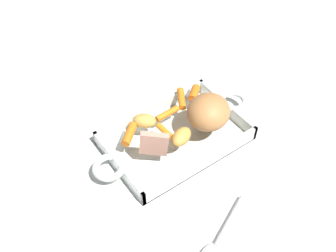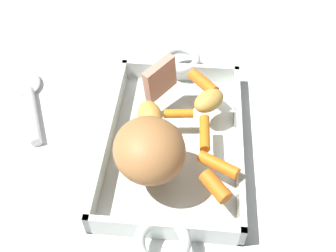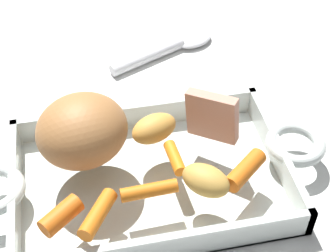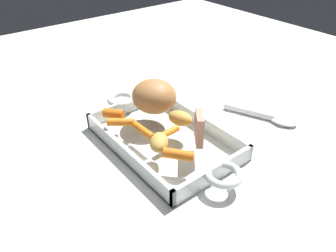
{
  "view_description": "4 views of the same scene",
  "coord_description": "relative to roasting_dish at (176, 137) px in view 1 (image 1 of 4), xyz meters",
  "views": [
    {
      "loc": [
        -0.41,
        -0.54,
        0.8
      ],
      "look_at": [
        -0.02,
        0.0,
        0.07
      ],
      "focal_mm": 43.07,
      "sensor_mm": 36.0,
      "label": 1
    },
    {
      "loc": [
        0.42,
        0.03,
        0.54
      ],
      "look_at": [
        0.01,
        -0.01,
        0.07
      ],
      "focal_mm": 41.66,
      "sensor_mm": 36.0,
      "label": 2
    },
    {
      "loc": [
        0.06,
        0.42,
        0.52
      ],
      "look_at": [
        -0.03,
        -0.02,
        0.08
      ],
      "focal_mm": 54.64,
      "sensor_mm": 36.0,
      "label": 3
    },
    {
      "loc": [
        -0.51,
        0.39,
        0.48
      ],
      "look_at": [
        -0.03,
        0.01,
        0.07
      ],
      "focal_mm": 34.92,
      "sensor_mm": 36.0,
      "label": 4
    }
  ],
  "objects": [
    {
      "name": "baby_carrot_southwest",
      "position": [
        0.07,
        0.07,
        0.04
      ],
      "size": [
        0.05,
        0.07,
        0.02
      ],
      "primitive_type": "cylinder",
      "rotation": [
        1.48,
        0.0,
        2.6
      ],
      "color": "orange",
      "rests_on": "roasting_dish"
    },
    {
      "name": "roasting_dish",
      "position": [
        0.0,
        0.0,
        0.0
      ],
      "size": [
        0.47,
        0.23,
        0.04
      ],
      "color": "silver",
      "rests_on": "ground_plane"
    },
    {
      "name": "baby_carrot_long",
      "position": [
        -0.11,
        0.05,
        0.04
      ],
      "size": [
        0.06,
        0.06,
        0.02
      ],
      "primitive_type": "cylinder",
      "rotation": [
        1.54,
        0.0,
        2.27
      ],
      "color": "orange",
      "rests_on": "roasting_dish"
    },
    {
      "name": "baby_carrot_northeast",
      "position": [
        0.01,
        0.05,
        0.04
      ],
      "size": [
        0.07,
        0.02,
        0.02
      ],
      "primitive_type": "cylinder",
      "rotation": [
        1.57,
        0.0,
        4.75
      ],
      "color": "orange",
      "rests_on": "roasting_dish"
    },
    {
      "name": "baby_carrot_center_right",
      "position": [
        0.11,
        0.07,
        0.04
      ],
      "size": [
        0.05,
        0.05,
        0.02
      ],
      "primitive_type": "cylinder",
      "rotation": [
        1.59,
        0.0,
        2.25
      ],
      "color": "orange",
      "rests_on": "roasting_dish"
    },
    {
      "name": "ground_plane",
      "position": [
        0.0,
        0.0,
        -0.02
      ],
      "size": [
        2.16,
        2.16,
        0.0
      ],
      "primitive_type": "plane",
      "color": "silver"
    },
    {
      "name": "baby_carrot_short",
      "position": [
        -0.03,
        0.01,
        0.04
      ],
      "size": [
        0.02,
        0.05,
        0.02
      ],
      "primitive_type": "cylinder",
      "rotation": [
        1.54,
        0.0,
        3.23
      ],
      "color": "orange",
      "rests_on": "roasting_dish"
    },
    {
      "name": "roast_slice_thick",
      "position": [
        -0.09,
        -0.03,
        0.06
      ],
      "size": [
        0.07,
        0.06,
        0.07
      ],
      "primitive_type": "cube",
      "rotation": [
        -0.1,
        0.0,
        4.05
      ],
      "color": "tan",
      "rests_on": "roasting_dish"
    },
    {
      "name": "pork_roast",
      "position": [
        0.08,
        -0.03,
        0.07
      ],
      "size": [
        0.15,
        0.14,
        0.08
      ],
      "primitive_type": "ellipsoid",
      "rotation": [
        0.0,
        0.0,
        3.58
      ],
      "color": "#AF7340",
      "rests_on": "roasting_dish"
    },
    {
      "name": "potato_corner",
      "position": [
        -0.06,
        0.06,
        0.05
      ],
      "size": [
        0.07,
        0.07,
        0.03
      ],
      "primitive_type": "ellipsoid",
      "rotation": [
        0.0,
        0.0,
        2.39
      ],
      "color": "gold",
      "rests_on": "roasting_dish"
    },
    {
      "name": "serving_spoon",
      "position": [
        -0.09,
        -0.28,
        -0.01
      ],
      "size": [
        0.2,
        0.11,
        0.02
      ],
      "rotation": [
        0.0,
        0.0,
        3.56
      ],
      "color": "white",
      "rests_on": "ground_plane"
    },
    {
      "name": "potato_halved",
      "position": [
        -0.01,
        -0.04,
        0.05
      ],
      "size": [
        0.07,
        0.06,
        0.04
      ],
      "primitive_type": "ellipsoid",
      "rotation": [
        0.0,
        0.0,
        3.52
      ],
      "color": "gold",
      "rests_on": "roasting_dish"
    }
  ]
}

